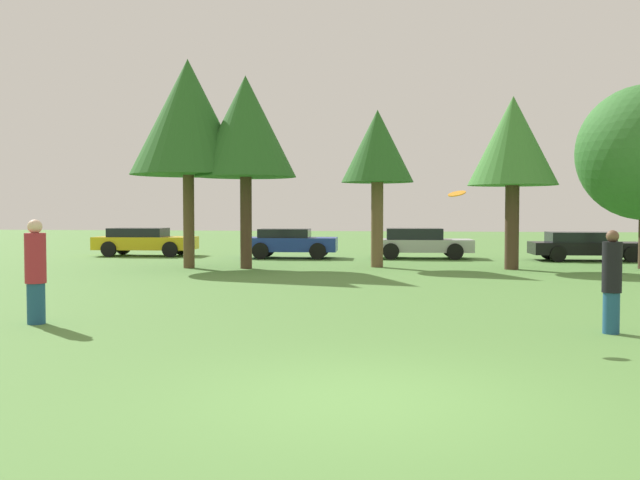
% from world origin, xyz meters
% --- Properties ---
extents(ground_plane, '(120.00, 120.00, 0.00)m').
position_xyz_m(ground_plane, '(0.00, 0.00, 0.00)').
color(ground_plane, '#54843D').
extents(person_thrower, '(0.37, 0.37, 1.85)m').
position_xyz_m(person_thrower, '(-6.17, 4.21, 0.94)').
color(person_thrower, navy).
rests_on(person_thrower, ground).
extents(person_catcher, '(0.31, 0.31, 1.69)m').
position_xyz_m(person_catcher, '(3.67, 4.57, 0.86)').
color(person_catcher, navy).
rests_on(person_catcher, ground).
extents(frisbee, '(0.30, 0.29, 0.14)m').
position_xyz_m(frisbee, '(1.16, 4.25, 2.29)').
color(frisbee, orange).
extents(tree_0, '(4.00, 4.00, 7.24)m').
position_xyz_m(tree_0, '(-7.38, 16.30, 5.21)').
color(tree_0, brown).
rests_on(tree_0, ground).
extents(tree_1, '(3.47, 3.47, 6.63)m').
position_xyz_m(tree_1, '(-5.34, 16.33, 4.85)').
color(tree_1, '#473323').
rests_on(tree_1, ground).
extents(tree_2, '(2.55, 2.55, 5.55)m').
position_xyz_m(tree_2, '(-0.89, 17.57, 4.18)').
color(tree_2, brown).
rests_on(tree_2, ground).
extents(tree_3, '(3.02, 3.02, 5.88)m').
position_xyz_m(tree_3, '(3.71, 17.24, 4.30)').
color(tree_3, '#473323').
rests_on(tree_3, ground).
extents(parked_car_yellow, '(4.44, 2.09, 1.23)m').
position_xyz_m(parked_car_yellow, '(-11.45, 22.35, 0.66)').
color(parked_car_yellow, gold).
rests_on(parked_car_yellow, ground).
extents(parked_car_blue, '(3.90, 2.03, 1.23)m').
position_xyz_m(parked_car_blue, '(-4.80, 21.79, 0.67)').
color(parked_car_blue, '#1E389E').
rests_on(parked_car_blue, ground).
extents(parked_car_silver, '(4.26, 2.14, 1.26)m').
position_xyz_m(parked_car_silver, '(0.61, 22.36, 0.67)').
color(parked_car_silver, '#B2B2B7').
rests_on(parked_car_silver, ground).
extents(parked_car_black, '(4.57, 2.03, 1.15)m').
position_xyz_m(parked_car_black, '(7.20, 21.90, 0.61)').
color(parked_car_black, black).
rests_on(parked_car_black, ground).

